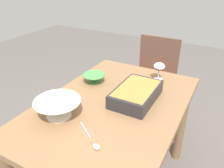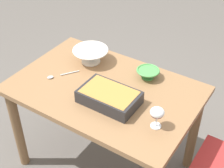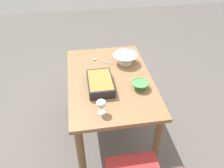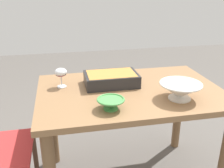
# 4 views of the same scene
# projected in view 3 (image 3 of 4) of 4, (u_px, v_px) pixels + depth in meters

# --- Properties ---
(ground_plane) EXTENTS (8.00, 8.00, 0.00)m
(ground_plane) POSITION_uv_depth(u_px,v_px,m) (110.00, 131.00, 2.73)
(ground_plane) COLOR #5B5651
(dining_table) EXTENTS (1.23, 0.82, 0.77)m
(dining_table) POSITION_uv_depth(u_px,v_px,m) (110.00, 89.00, 2.34)
(dining_table) COLOR olive
(dining_table) RESTS_ON ground_plane
(wine_glass) EXTENTS (0.08, 0.08, 0.14)m
(wine_glass) POSITION_uv_depth(u_px,v_px,m) (101.00, 104.00, 1.83)
(wine_glass) COLOR white
(wine_glass) RESTS_ON dining_table
(casserole_dish) EXTENTS (0.37, 0.23, 0.09)m
(casserole_dish) POSITION_uv_depth(u_px,v_px,m) (100.00, 83.00, 2.13)
(casserole_dish) COLOR #262628
(casserole_dish) RESTS_ON dining_table
(mixing_bowl) EXTENTS (0.26, 0.26, 0.11)m
(mixing_bowl) POSITION_uv_depth(u_px,v_px,m) (125.00, 58.00, 2.45)
(mixing_bowl) COLOR white
(mixing_bowl) RESTS_ON dining_table
(small_bowl) EXTENTS (0.16, 0.16, 0.07)m
(small_bowl) POSITION_uv_depth(u_px,v_px,m) (140.00, 85.00, 2.12)
(small_bowl) COLOR #4C994C
(small_bowl) RESTS_ON dining_table
(serving_spoon) EXTENTS (0.14, 0.20, 0.01)m
(serving_spoon) POSITION_uv_depth(u_px,v_px,m) (98.00, 60.00, 2.51)
(serving_spoon) COLOR silver
(serving_spoon) RESTS_ON dining_table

